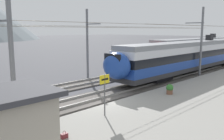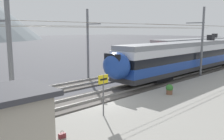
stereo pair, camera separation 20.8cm
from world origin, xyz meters
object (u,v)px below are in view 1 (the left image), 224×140
catenary_mast_mid (200,41)px  passenger_walking (47,121)px  train_far_track (201,48)px  catenary_mast_west (10,58)px  potted_plant_by_shelter (35,122)px  train_near_platform (192,55)px  catenary_mast_far_side (88,43)px  platform_sign (105,86)px  handbag_beside_passenger (64,136)px  potted_plant_platform_edge (170,89)px

catenary_mast_mid → passenger_walking: catenary_mast_mid is taller
train_far_track → catenary_mast_mid: 15.31m
catenary_mast_west → potted_plant_by_shelter: 3.39m
train_near_platform → catenary_mast_mid: 3.04m
catenary_mast_far_side → catenary_mast_west: bearing=-145.7°
train_far_track → platform_sign: 31.51m
catenary_mast_west → handbag_beside_passenger: (0.94, -3.02, -3.41)m
catenary_mast_west → catenary_mast_far_side: (11.62, 7.93, 0.05)m
catenary_mast_mid → catenary_mast_far_side: (-9.20, 7.94, -0.14)m
train_far_track → potted_plant_platform_edge: 25.11m
potted_plant_platform_edge → potted_plant_by_shelter: bearing=175.6°
catenary_mast_west → potted_plant_by_shelter: (0.35, -1.44, -3.05)m
train_near_platform → train_far_track: same height
handbag_beside_passenger → potted_plant_by_shelter: (-0.59, 1.58, 0.36)m
catenary_mast_far_side → handbag_beside_passenger: catenary_mast_far_side is taller
train_far_track → potted_plant_by_shelter: 35.22m
catenary_mast_mid → platform_sign: size_ratio=20.87×
catenary_mast_west → catenary_mast_mid: bearing=-0.0°
passenger_walking → potted_plant_platform_edge: 10.89m
passenger_walking → potted_plant_by_shelter: bearing=85.5°
catenary_mast_west → potted_plant_platform_edge: (11.12, -2.27, -3.11)m
platform_sign → potted_plant_by_shelter: platform_sign is taller
potted_plant_by_shelter → potted_plant_platform_edge: bearing=-4.4°
catenary_mast_west → potted_plant_by_shelter: catenary_mast_west is taller
catenary_mast_far_side → train_near_platform: bearing=-29.6°
catenary_mast_far_side → catenary_mast_mid: bearing=-40.8°
train_far_track → potted_plant_platform_edge: bearing=-160.2°
catenary_mast_mid → train_far_track: bearing=24.1°
train_near_platform → potted_plant_by_shelter: (-22.27, -3.11, -1.45)m
potted_plant_platform_edge → catenary_mast_west: bearing=168.4°
potted_plant_by_shelter → train_near_platform: bearing=8.0°
catenary_mast_mid → potted_plant_platform_edge: size_ratio=63.71×
passenger_walking → train_near_platform: bearing=11.2°
catenary_mast_far_side → potted_plant_by_shelter: (-11.27, -9.37, -3.10)m
train_near_platform → handbag_beside_passenger: 22.26m
handbag_beside_passenger → potted_plant_platform_edge: bearing=4.2°
train_far_track → potted_plant_platform_edge: size_ratio=36.77×
passenger_walking → handbag_beside_passenger: (0.69, -0.27, -0.83)m
catenary_mast_mid → platform_sign: bearing=-172.6°
train_near_platform → potted_plant_platform_edge: size_ratio=36.05×
train_far_track → potted_plant_platform_edge: train_far_track is taller
passenger_walking → catenary_mast_mid: bearing=7.6°
catenary_mast_west → platform_sign: catenary_mast_west is taller
passenger_walking → platform_sign: bearing=8.4°
catenary_mast_west → passenger_walking: (0.25, -2.75, -2.58)m
catenary_mast_mid → passenger_walking: bearing=-172.4°
train_near_platform → platform_sign: size_ratio=11.81×
catenary_mast_west → platform_sign: size_ratio=20.87×
catenary_mast_far_side → train_far_track: bearing=-4.3°
train_near_platform → catenary_mast_mid: (-1.80, -1.68, 1.78)m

